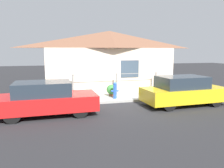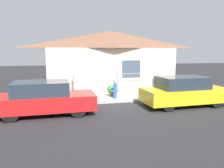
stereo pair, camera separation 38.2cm
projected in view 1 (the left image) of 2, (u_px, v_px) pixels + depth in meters
The scene contains 8 objects.
ground_plane at pixel (126, 102), 10.73m from camera, with size 60.00×60.00×0.00m, color #262628.
sidewalk at pixel (120, 98), 11.55m from camera, with size 24.00×1.74×0.12m.
house at pixel (110, 43), 13.21m from camera, with size 8.01×2.23×3.71m.
fence at pixel (117, 83), 12.13m from camera, with size 4.90×0.10×1.18m.
car_left at pixel (46, 99), 8.51m from camera, with size 3.86×1.68×1.33m.
car_right at pixel (183, 91), 10.10m from camera, with size 3.93×1.75×1.36m.
fire_hydrant at pixel (115, 90), 11.02m from camera, with size 0.41×0.18×0.84m.
potted_plant_near_hydrant at pixel (112, 90), 11.67m from camera, with size 0.54×0.54×0.62m.
Camera 1 is at (-3.41, -9.92, 2.50)m, focal length 35.00 mm.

